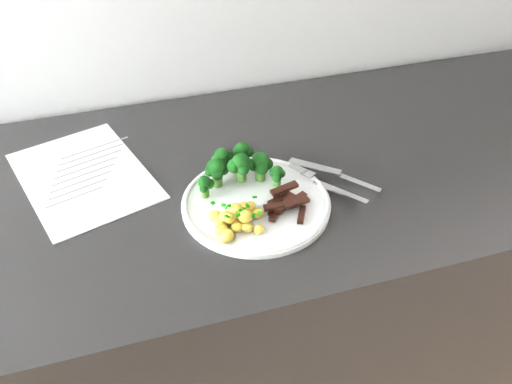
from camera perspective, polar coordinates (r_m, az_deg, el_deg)
counter at (r=1.30m, az=-5.16°, el=-15.57°), size 2.49×0.62×0.93m
recipe_paper at (r=1.03m, az=-17.90°, el=1.67°), size 0.28×0.34×0.00m
plate at (r=0.91m, az=0.00°, el=-1.11°), size 0.25×0.25×0.01m
broccoli at (r=0.93m, az=-1.96°, el=2.93°), size 0.15×0.10×0.07m
potatoes at (r=0.86m, az=-2.24°, el=-2.74°), size 0.09×0.08×0.04m
beef_strips at (r=0.89m, az=3.21°, el=-1.22°), size 0.08×0.09×0.02m
fork at (r=0.94m, az=7.82°, el=0.70°), size 0.10×0.15×0.02m
knife at (r=0.97m, az=9.55°, el=1.41°), size 0.13×0.14×0.02m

